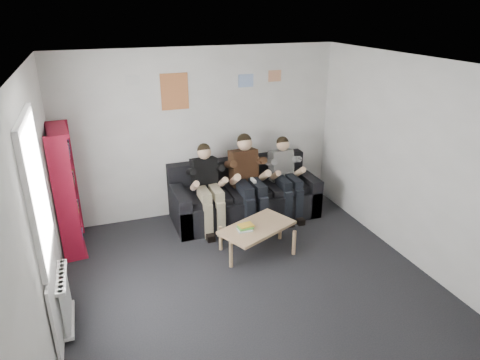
{
  "coord_description": "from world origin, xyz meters",
  "views": [
    {
      "loc": [
        -1.64,
        -3.96,
        3.27
      ],
      "look_at": [
        0.23,
        1.3,
        0.97
      ],
      "focal_mm": 32.0,
      "sensor_mm": 36.0,
      "label": 1
    }
  ],
  "objects_px": {
    "person_right": "(286,178)",
    "sofa": "(244,197)",
    "coffee_table": "(257,229)",
    "person_left": "(208,188)",
    "bookshelf": "(67,191)",
    "person_middle": "(248,181)"
  },
  "relations": [
    {
      "from": "person_right",
      "to": "sofa",
      "type": "bearing_deg",
      "value": 158.38
    },
    {
      "from": "bookshelf",
      "to": "person_middle",
      "type": "distance_m",
      "value": 2.66
    },
    {
      "from": "coffee_table",
      "to": "person_left",
      "type": "relative_size",
      "value": 0.78
    },
    {
      "from": "bookshelf",
      "to": "coffee_table",
      "type": "bearing_deg",
      "value": -28.1
    },
    {
      "from": "person_left",
      "to": "person_middle",
      "type": "relative_size",
      "value": 0.94
    },
    {
      "from": "person_middle",
      "to": "person_left",
      "type": "bearing_deg",
      "value": 176.52
    },
    {
      "from": "person_left",
      "to": "bookshelf",
      "type": "bearing_deg",
      "value": 173.06
    },
    {
      "from": "bookshelf",
      "to": "coffee_table",
      "type": "relative_size",
      "value": 1.73
    },
    {
      "from": "sofa",
      "to": "coffee_table",
      "type": "height_order",
      "value": "sofa"
    },
    {
      "from": "sofa",
      "to": "coffee_table",
      "type": "bearing_deg",
      "value": -100.78
    },
    {
      "from": "sofa",
      "to": "person_right",
      "type": "xyz_separation_m",
      "value": [
        0.66,
        -0.2,
        0.34
      ]
    },
    {
      "from": "person_middle",
      "to": "bookshelf",
      "type": "bearing_deg",
      "value": 175.19
    },
    {
      "from": "bookshelf",
      "to": "person_middle",
      "type": "height_order",
      "value": "bookshelf"
    },
    {
      "from": "sofa",
      "to": "person_middle",
      "type": "xyz_separation_m",
      "value": [
        0.0,
        -0.21,
        0.38
      ]
    },
    {
      "from": "coffee_table",
      "to": "person_right",
      "type": "distance_m",
      "value": 1.32
    },
    {
      "from": "person_middle",
      "to": "person_right",
      "type": "height_order",
      "value": "person_middle"
    },
    {
      "from": "coffee_table",
      "to": "person_middle",
      "type": "height_order",
      "value": "person_middle"
    },
    {
      "from": "person_right",
      "to": "coffee_table",
      "type": "bearing_deg",
      "value": -137.21
    },
    {
      "from": "sofa",
      "to": "person_middle",
      "type": "relative_size",
      "value": 1.66
    },
    {
      "from": "coffee_table",
      "to": "person_middle",
      "type": "bearing_deg",
      "value": 76.86
    },
    {
      "from": "coffee_table",
      "to": "person_left",
      "type": "bearing_deg",
      "value": 115.05
    },
    {
      "from": "person_middle",
      "to": "person_right",
      "type": "bearing_deg",
      "value": -2.39
    }
  ]
}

